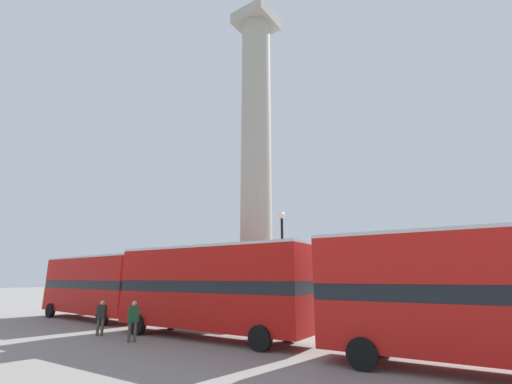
{
  "coord_description": "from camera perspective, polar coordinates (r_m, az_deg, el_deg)",
  "views": [
    {
      "loc": [
        13.45,
        -19.15,
        2.86
      ],
      "look_at": [
        0.0,
        0.0,
        8.71
      ],
      "focal_mm": 24.0,
      "sensor_mm": 36.0,
      "label": 1
    }
  ],
  "objects": [
    {
      "name": "ground_plane",
      "position": [
        23.57,
        0.0,
        -20.99
      ],
      "size": [
        200.0,
        200.0,
        0.0
      ],
      "primitive_type": "plane",
      "color": "gray"
    },
    {
      "name": "street_lamp",
      "position": [
        19.34,
        4.47,
        -12.4
      ],
      "size": [
        0.38,
        0.38,
        6.49
      ],
      "color": "black",
      "rests_on": "ground_plane"
    },
    {
      "name": "pedestrian_near_lamp",
      "position": [
        17.65,
        -19.77,
        -19.22
      ],
      "size": [
        0.4,
        0.5,
        1.79
      ],
      "rotation": [
        0.0,
        0.0,
        4.18
      ],
      "color": "#4C473D",
      "rests_on": "ground_plane"
    },
    {
      "name": "equestrian_statue",
      "position": [
        31.15,
        -11.77,
        -16.28
      ],
      "size": [
        3.25,
        2.34,
        5.44
      ],
      "rotation": [
        0.0,
        0.0,
        -0.01
      ],
      "color": "#A39E8E",
      "rests_on": "ground_plane"
    },
    {
      "name": "bus_a",
      "position": [
        17.83,
        -7.7,
        -15.31
      ],
      "size": [
        10.68,
        3.09,
        4.39
      ],
      "rotation": [
        0.0,
        0.0,
        0.04
      ],
      "color": "#B7140F",
      "rests_on": "ground_plane"
    },
    {
      "name": "bus_b",
      "position": [
        13.12,
        34.29,
        -13.65
      ],
      "size": [
        10.66,
        3.45,
        4.36
      ],
      "rotation": [
        0.0,
        0.0,
        0.08
      ],
      "color": "red",
      "rests_on": "ground_plane"
    },
    {
      "name": "monument_column",
      "position": [
        24.37,
        0.0,
        2.18
      ],
      "size": [
        4.84,
        4.84,
        24.36
      ],
      "color": "#A39E8E",
      "rests_on": "ground_plane"
    },
    {
      "name": "pedestrian_by_plinth",
      "position": [
        20.1,
        -24.39,
        -18.3
      ],
      "size": [
        0.48,
        0.36,
        1.7
      ],
      "rotation": [
        0.0,
        0.0,
        0.48
      ],
      "color": "#4C473D",
      "rests_on": "ground_plane"
    },
    {
      "name": "bus_c",
      "position": [
        27.74,
        -25.15,
        -13.74
      ],
      "size": [
        10.36,
        3.22,
        4.3
      ],
      "rotation": [
        0.0,
        0.0,
        -0.04
      ],
      "color": "#B7140F",
      "rests_on": "ground_plane"
    }
  ]
}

